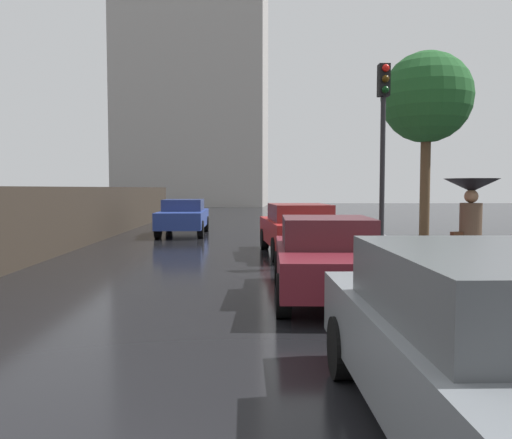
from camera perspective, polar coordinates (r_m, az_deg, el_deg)
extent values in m
cube|color=navy|center=(20.98, -8.02, 0.10)|extent=(1.80, 4.59, 0.64)
cube|color=navy|center=(20.96, -8.04, 1.60)|extent=(1.55, 1.97, 0.45)
cylinder|color=black|center=(19.43, -6.16, -1.10)|extent=(0.23, 0.67, 0.67)
cylinder|color=black|center=(19.62, -10.82, -1.10)|extent=(0.23, 0.67, 0.67)
cylinder|color=black|center=(22.43, -5.57, -0.48)|extent=(0.23, 0.67, 0.67)
cylinder|color=black|center=(22.59, -9.61, -0.48)|extent=(0.23, 0.67, 0.67)
cube|color=maroon|center=(14.68, 4.66, -1.38)|extent=(2.06, 4.31, 0.66)
cube|color=maroon|center=(14.43, 4.82, 0.78)|extent=(1.69, 2.22, 0.47)
cylinder|color=black|center=(15.96, 0.95, -2.16)|extent=(0.27, 0.64, 0.63)
cylinder|color=black|center=(16.21, 6.62, -2.09)|extent=(0.27, 0.64, 0.63)
cylinder|color=black|center=(13.23, 2.24, -3.34)|extent=(0.27, 0.64, 0.63)
cylinder|color=black|center=(13.53, 9.03, -3.23)|extent=(0.27, 0.64, 0.63)
cube|color=maroon|center=(8.89, 7.89, -4.83)|extent=(1.87, 4.06, 0.57)
cube|color=#461C22|center=(8.95, 7.83, -1.35)|extent=(1.56, 1.77, 0.50)
cylinder|color=black|center=(10.18, 2.69, -5.35)|extent=(0.25, 0.66, 0.65)
cylinder|color=black|center=(10.33, 11.38, -5.29)|extent=(0.25, 0.66, 0.65)
cylinder|color=black|center=(7.59, 3.07, -8.41)|extent=(0.25, 0.66, 0.65)
cylinder|color=black|center=(7.79, 14.70, -8.22)|extent=(0.25, 0.66, 0.65)
cube|color=slate|center=(4.20, 24.74, -14.31)|extent=(1.79, 4.28, 0.64)
cube|color=#494D50|center=(4.04, 25.16, -6.67)|extent=(1.57, 2.32, 0.50)
cylinder|color=black|center=(5.33, 9.57, -13.83)|extent=(0.22, 0.62, 0.61)
cylinder|color=black|center=(5.85, 25.79, -12.56)|extent=(0.22, 0.62, 0.61)
cylinder|color=black|center=(9.55, 23.00, -4.76)|extent=(0.14, 0.14, 0.85)
cylinder|color=black|center=(9.44, 22.13, -4.84)|extent=(0.14, 0.14, 0.85)
cylinder|color=#4C3828|center=(9.42, 22.68, -0.29)|extent=(0.36, 0.36, 0.65)
sphere|color=#8C6647|center=(9.41, 22.74, 2.39)|extent=(0.23, 0.23, 0.23)
cube|color=#3F2314|center=(9.29, 21.36, -2.02)|extent=(0.22, 0.14, 0.24)
cylinder|color=#4C4C51|center=(9.41, 22.73, 1.76)|extent=(0.02, 0.02, 0.80)
cone|color=black|center=(9.40, 22.77, 3.52)|extent=(0.91, 0.91, 0.22)
cylinder|color=black|center=(12.67, 13.80, 4.34)|extent=(0.12, 0.12, 3.91)
cube|color=black|center=(12.92, 13.96, 14.73)|extent=(0.26, 0.26, 0.75)
sphere|color=red|center=(12.81, 14.18, 15.97)|extent=(0.17, 0.17, 0.17)
sphere|color=#392405|center=(12.76, 14.17, 14.87)|extent=(0.17, 0.17, 0.17)
sphere|color=black|center=(12.71, 14.15, 13.77)|extent=(0.17, 0.17, 0.17)
cylinder|color=#4C3823|center=(17.89, 18.20, 3.40)|extent=(0.32, 0.32, 3.82)
sphere|color=#1E5123|center=(18.14, 18.39, 12.73)|extent=(2.95, 2.95, 2.95)
cube|color=#9E9993|center=(56.20, -6.99, 14.81)|extent=(16.05, 10.06, 25.84)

